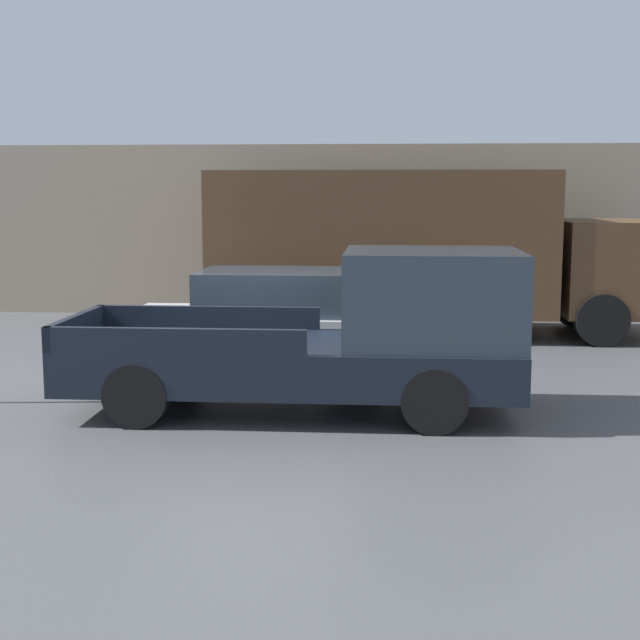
# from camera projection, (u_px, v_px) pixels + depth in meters

# --- Properties ---
(ground_plane) EXTENTS (60.00, 60.00, 0.00)m
(ground_plane) POSITION_uv_depth(u_px,v_px,m) (245.00, 396.00, 12.16)
(ground_plane) COLOR #4C4C4F
(building_wall) EXTENTS (28.00, 0.15, 3.76)m
(building_wall) POSITION_uv_depth(u_px,v_px,m) (301.00, 231.00, 19.69)
(building_wall) COLOR gray
(building_wall) RESTS_ON ground
(pickup_truck) EXTENTS (5.64, 2.07, 2.06)m
(pickup_truck) POSITION_uv_depth(u_px,v_px,m) (344.00, 337.00, 11.14)
(pickup_truck) COLOR black
(pickup_truck) RESTS_ON ground
(car) EXTENTS (4.42, 1.93, 1.55)m
(car) POSITION_uv_depth(u_px,v_px,m) (273.00, 318.00, 13.93)
(car) COLOR silver
(car) RESTS_ON ground
(delivery_truck) EXTENTS (8.46, 2.54, 3.13)m
(delivery_truck) POSITION_uv_depth(u_px,v_px,m) (416.00, 247.00, 17.09)
(delivery_truck) COLOR #4C331E
(delivery_truck) RESTS_ON ground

